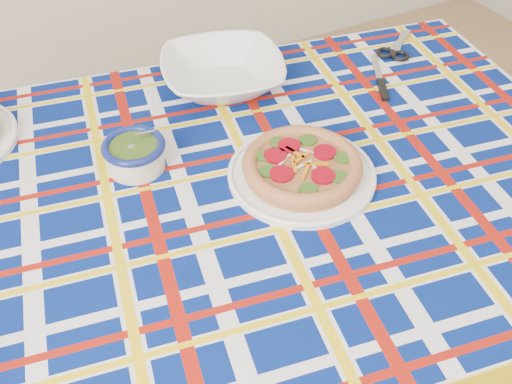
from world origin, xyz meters
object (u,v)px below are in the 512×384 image
dining_table (224,215)px  main_focaccia_plate (302,166)px  pesto_bowl (135,152)px  serving_bowl (223,73)px

dining_table → main_focaccia_plate: main_focaccia_plate is taller
main_focaccia_plate → dining_table: bearing=165.0°
dining_table → main_focaccia_plate: (0.15, -0.04, 0.10)m
dining_table → pesto_bowl: bearing=141.8°
pesto_bowl → serving_bowl: 0.33m
main_focaccia_plate → pesto_bowl: 0.32m
pesto_bowl → main_focaccia_plate: bearing=-32.6°
dining_table → pesto_bowl: 0.21m
serving_bowl → main_focaccia_plate: bearing=-90.1°
dining_table → pesto_bowl: size_ratio=13.39×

